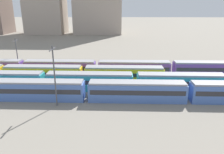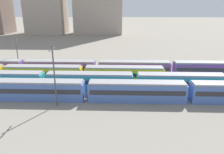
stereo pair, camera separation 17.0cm
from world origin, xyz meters
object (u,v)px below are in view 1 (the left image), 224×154
object	(u,v)px
train_track_2	(43,73)
train_track_3	(134,68)
train_track_1	(45,81)
catenary_pole_0	(54,74)
train_track_0	(188,92)
catenary_pole_1	(17,53)

from	to	relation	value
train_track_2	train_track_3	bearing A→B (deg)	13.58
train_track_1	train_track_2	bearing A→B (deg)	112.33
train_track_2	catenary_pole_0	distance (m)	15.37
train_track_0	train_track_1	xyz separation A→B (m)	(-28.41, 5.20, 0.00)
train_track_0	catenary_pole_1	size ratio (longest dim) A/B	12.75
train_track_1	catenary_pole_0	distance (m)	10.09
train_track_0	train_track_3	world-z (taller)	same
catenary_pole_0	train_track_2	bearing A→B (deg)	116.99
train_track_1	catenary_pole_1	bearing A→B (deg)	130.92
train_track_2	catenary_pole_1	xyz separation A→B (m)	(-9.72, 8.48, 3.04)
train_track_3	train_track_2	bearing A→B (deg)	-166.42
catenary_pole_0	catenary_pole_1	size ratio (longest dim) A/B	1.23
train_track_0	train_track_1	distance (m)	28.88
train_track_1	catenary_pole_1	size ratio (longest dim) A/B	8.47
catenary_pole_0	train_track_3	bearing A→B (deg)	51.22
train_track_3	catenary_pole_1	distance (m)	31.56
train_track_0	catenary_pole_0	world-z (taller)	catenary_pole_0
catenary_pole_1	train_track_0	bearing A→B (deg)	-25.12
train_track_2	catenary_pole_0	bearing A→B (deg)	-63.01
train_track_2	train_track_3	distance (m)	22.14
train_track_0	train_track_2	world-z (taller)	same
train_track_3	train_track_1	bearing A→B (deg)	-151.79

